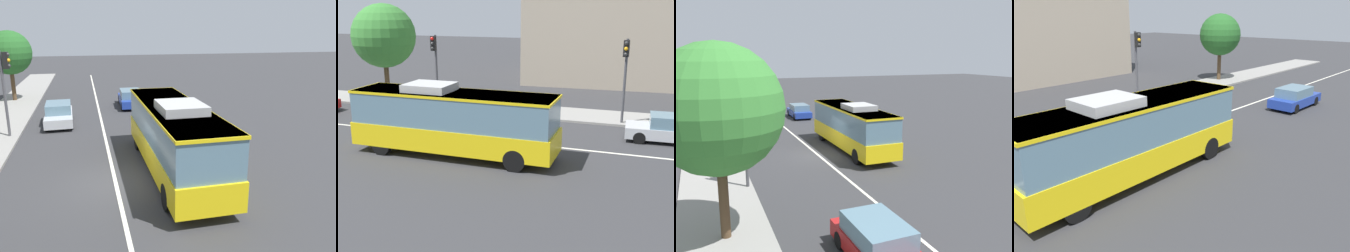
% 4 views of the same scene
% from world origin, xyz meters
% --- Properties ---
extents(ground_plane, '(160.00, 160.00, 0.00)m').
position_xyz_m(ground_plane, '(0.00, 0.00, 0.00)').
color(ground_plane, '#333335').
extents(sidewalk_kerb, '(80.00, 3.54, 0.14)m').
position_xyz_m(sidewalk_kerb, '(0.00, 6.82, 0.07)').
color(sidewalk_kerb, gray).
rests_on(sidewalk_kerb, ground_plane).
extents(lane_centre_line, '(76.00, 0.16, 0.01)m').
position_xyz_m(lane_centre_line, '(0.00, 0.00, 0.01)').
color(lane_centre_line, silver).
rests_on(lane_centre_line, ground_plane).
extents(transit_bus, '(10.00, 2.51, 3.46)m').
position_xyz_m(transit_bus, '(0.62, -2.73, 1.81)').
color(transit_bus, yellow).
rests_on(transit_bus, ground_plane).
extents(sedan_blue, '(4.55, 1.93, 1.46)m').
position_xyz_m(sedan_blue, '(15.18, -2.73, 0.72)').
color(sedan_blue, '#1E3899').
rests_on(sedan_blue, ground_plane).
extents(sedan_silver, '(4.56, 1.96, 1.46)m').
position_xyz_m(sedan_silver, '(10.64, 2.88, 0.72)').
color(sedan_silver, '#B7BABF').
rests_on(sedan_silver, ground_plane).
extents(traffic_light_mid_block, '(0.35, 0.62, 5.20)m').
position_xyz_m(traffic_light_mid_block, '(7.92, 5.47, 3.56)').
color(traffic_light_mid_block, '#47474C').
rests_on(traffic_light_mid_block, ground_plane).
extents(street_tree_kerbside_centre, '(3.88, 3.88, 6.36)m').
position_xyz_m(street_tree_kerbside_centre, '(19.88, 7.32, 4.39)').
color(street_tree_kerbside_centre, '#4C3823').
rests_on(street_tree_kerbside_centre, ground_plane).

